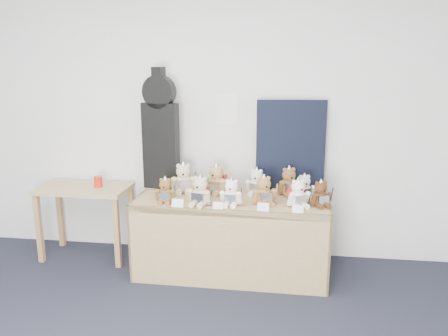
# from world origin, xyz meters

# --- Properties ---
(room_shell) EXTENTS (6.00, 6.00, 6.00)m
(room_shell) POSITION_xyz_m (0.52, 2.49, 1.47)
(room_shell) COLOR silver
(room_shell) RESTS_ON floor
(display_table) EXTENTS (1.73, 0.74, 0.72)m
(display_table) POSITION_xyz_m (0.61, 1.96, 0.56)
(display_table) COLOR #94734B
(display_table) RESTS_ON floor
(side_table) EXTENTS (0.88, 0.49, 0.73)m
(side_table) POSITION_xyz_m (-0.86, 2.18, 0.60)
(side_table) COLOR tan
(side_table) RESTS_ON floor
(guitar_case) EXTENTS (0.36, 0.17, 1.15)m
(guitar_case) POSITION_xyz_m (-0.09, 2.26, 1.28)
(guitar_case) COLOR black
(guitar_case) RESTS_ON display_table
(navy_board) EXTENTS (0.64, 0.07, 0.86)m
(navy_board) POSITION_xyz_m (1.13, 2.35, 1.15)
(navy_board) COLOR black
(navy_board) RESTS_ON display_table
(red_cup) EXTENTS (0.08, 0.08, 0.11)m
(red_cup) POSITION_xyz_m (-0.71, 2.19, 0.78)
(red_cup) COLOR red
(red_cup) RESTS_ON side_table
(teddy_front_far_left) EXTENTS (0.20, 0.16, 0.25)m
(teddy_front_far_left) POSITION_xyz_m (0.06, 1.83, 0.82)
(teddy_front_far_left) COLOR brown
(teddy_front_far_left) RESTS_ON display_table
(teddy_front_left) EXTENTS (0.23, 0.22, 0.29)m
(teddy_front_left) POSITION_xyz_m (0.37, 1.79, 0.83)
(teddy_front_left) COLOR beige
(teddy_front_left) RESTS_ON display_table
(teddy_front_centre) EXTENTS (0.21, 0.18, 0.26)m
(teddy_front_centre) POSITION_xyz_m (0.64, 1.82, 0.82)
(teddy_front_centre) COLOR white
(teddy_front_centre) RESTS_ON display_table
(teddy_front_right) EXTENTS (0.23, 0.22, 0.28)m
(teddy_front_right) POSITION_xyz_m (0.91, 1.88, 0.83)
(teddy_front_right) COLOR olive
(teddy_front_right) RESTS_ON display_table
(teddy_front_far_right) EXTENTS (0.23, 0.22, 0.27)m
(teddy_front_far_right) POSITION_xyz_m (1.20, 1.86, 0.83)
(teddy_front_far_right) COLOR white
(teddy_front_far_right) RESTS_ON display_table
(teddy_front_end) EXTENTS (0.21, 0.20, 0.25)m
(teddy_front_end) POSITION_xyz_m (1.39, 1.89, 0.82)
(teddy_front_end) COLOR #51311B
(teddy_front_end) RESTS_ON display_table
(teddy_back_left) EXTENTS (0.26, 0.23, 0.32)m
(teddy_back_left) POSITION_xyz_m (0.15, 2.14, 0.84)
(teddy_back_left) COLOR beige
(teddy_back_left) RESTS_ON display_table
(teddy_back_centre_left) EXTENTS (0.25, 0.24, 0.31)m
(teddy_back_centre_left) POSITION_xyz_m (0.46, 2.15, 0.84)
(teddy_back_centre_left) COLOR tan
(teddy_back_centre_left) RESTS_ON display_table
(teddy_back_centre_right) EXTENTS (0.22, 0.20, 0.27)m
(teddy_back_centre_right) POSITION_xyz_m (0.83, 2.18, 0.83)
(teddy_back_centre_right) COLOR silver
(teddy_back_centre_right) RESTS_ON display_table
(teddy_back_right) EXTENTS (0.25, 0.23, 0.30)m
(teddy_back_right) POSITION_xyz_m (1.13, 2.19, 0.84)
(teddy_back_right) COLOR brown
(teddy_back_right) RESTS_ON display_table
(teddy_back_end) EXTENTS (0.21, 0.19, 0.25)m
(teddy_back_end) POSITION_xyz_m (1.26, 2.10, 0.82)
(teddy_back_end) COLOR silver
(teddy_back_end) RESTS_ON display_table
(entry_card_a) EXTENTS (0.10, 0.02, 0.07)m
(entry_card_a) POSITION_xyz_m (0.20, 1.70, 0.76)
(entry_card_a) COLOR white
(entry_card_a) RESTS_ON display_table
(entry_card_b) EXTENTS (0.09, 0.02, 0.06)m
(entry_card_b) POSITION_xyz_m (0.54, 1.69, 0.75)
(entry_card_b) COLOR white
(entry_card_b) RESTS_ON display_table
(entry_card_c) EXTENTS (0.10, 0.02, 0.07)m
(entry_card_c) POSITION_xyz_m (0.91, 1.69, 0.76)
(entry_card_c) COLOR white
(entry_card_c) RESTS_ON display_table
(entry_card_d) EXTENTS (0.09, 0.02, 0.06)m
(entry_card_d) POSITION_xyz_m (1.19, 1.69, 0.75)
(entry_card_d) COLOR white
(entry_card_d) RESTS_ON display_table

